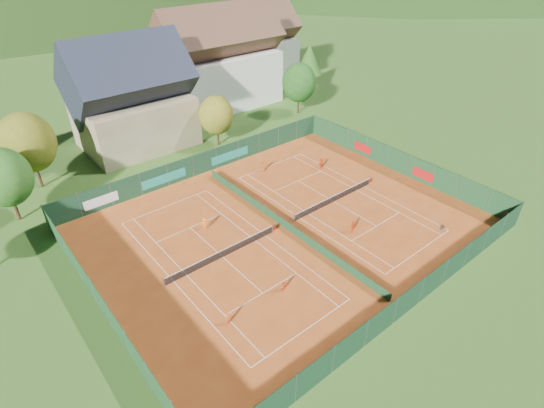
{
  "coord_description": "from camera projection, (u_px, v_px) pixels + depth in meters",
  "views": [
    {
      "loc": [
        -24.77,
        -28.12,
        27.74
      ],
      "look_at": [
        0.0,
        2.0,
        2.0
      ],
      "focal_mm": 28.0,
      "sensor_mm": 36.0,
      "label": 1
    }
  ],
  "objects": [
    {
      "name": "fence_south",
      "position": [
        409.0,
        301.0,
        35.39
      ],
      "size": [
        40.0,
        0.04,
        3.0
      ],
      "color": "#12331E",
      "rests_on": "ground"
    },
    {
      "name": "player_right_far_b",
      "position": [
        321.0,
        163.0,
        57.34
      ],
      "size": [
        1.46,
        1.01,
        1.51
      ],
      "primitive_type": "imported",
      "rotation": [
        0.0,
        0.0,
        3.59
      ],
      "color": "#FF5216",
      "rests_on": "ground"
    },
    {
      "name": "player_left_mid",
      "position": [
        284.0,
        286.0,
        38.07
      ],
      "size": [
        0.59,
        0.47,
        1.18
      ],
      "primitive_type": "imported",
      "rotation": [
        0.0,
        0.0,
        0.04
      ],
      "color": "#F14A15",
      "rests_on": "ground"
    },
    {
      "name": "player_left_near",
      "position": [
        228.0,
        319.0,
        34.89
      ],
      "size": [
        0.47,
        0.32,
        1.24
      ],
      "primitive_type": "imported",
      "rotation": [
        0.0,
        0.0,
        0.05
      ],
      "color": "#ED5115",
      "rests_on": "ground"
    },
    {
      "name": "fence_east",
      "position": [
        397.0,
        161.0,
        56.35
      ],
      "size": [
        0.09,
        32.0,
        3.0
      ],
      "color": "#163D1F",
      "rests_on": "ground"
    },
    {
      "name": "court_divider",
      "position": [
        284.0,
        223.0,
        46.26
      ],
      "size": [
        0.03,
        28.8,
        1.0
      ],
      "color": "#15391F",
      "rests_on": "ground"
    },
    {
      "name": "ground",
      "position": [
        284.0,
        227.0,
        46.55
      ],
      "size": [
        600.0,
        600.0,
        0.0
      ],
      "primitive_type": "plane",
      "color": "#2D551A",
      "rests_on": "ground"
    },
    {
      "name": "loose_ball_0",
      "position": [
        261.0,
        274.0,
        40.25
      ],
      "size": [
        0.07,
        0.07,
        0.07
      ],
      "primitive_type": "sphere",
      "color": "#CCD833",
      "rests_on": "ground"
    },
    {
      "name": "tree_east_mid",
      "position": [
        309.0,
        59.0,
        81.85
      ],
      "size": [
        5.04,
        5.04,
        9.0
      ],
      "color": "#422D17",
      "rests_on": "ground"
    },
    {
      "name": "tennis_net_right",
      "position": [
        335.0,
        198.0,
        50.58
      ],
      "size": [
        13.3,
        0.1,
        1.02
      ],
      "color": "#59595B",
      "rests_on": "ground"
    },
    {
      "name": "fence_north",
      "position": [
        202.0,
        163.0,
        55.79
      ],
      "size": [
        40.0,
        0.1,
        3.0
      ],
      "color": "#133621",
      "rests_on": "ground"
    },
    {
      "name": "ball_hopper",
      "position": [
        442.0,
        228.0,
        45.4
      ],
      "size": [
        0.34,
        0.34,
        0.8
      ],
      "color": "slate",
      "rests_on": "ground"
    },
    {
      "name": "loose_ball_3",
      "position": [
        221.0,
        212.0,
        48.86
      ],
      "size": [
        0.07,
        0.07,
        0.07
      ],
      "primitive_type": "sphere",
      "color": "#CCD833",
      "rests_on": "ground"
    },
    {
      "name": "tree_center",
      "position": [
        216.0,
        115.0,
        61.3
      ],
      "size": [
        5.01,
        5.01,
        7.6
      ],
      "color": "#452D18",
      "rests_on": "ground"
    },
    {
      "name": "tree_east_back",
      "position": [
        251.0,
        54.0,
        82.39
      ],
      "size": [
        7.15,
        7.15,
        10.86
      ],
      "color": "#412917",
      "rests_on": "ground"
    },
    {
      "name": "player_right_near",
      "position": [
        352.0,
        227.0,
        45.33
      ],
      "size": [
        0.89,
        0.88,
        1.5
      ],
      "primitive_type": "imported",
      "rotation": [
        0.0,
        0.0,
        0.77
      ],
      "color": "#F95216",
      "rests_on": "ground"
    },
    {
      "name": "player_right_far_a",
      "position": [
        263.0,
        166.0,
        56.66
      ],
      "size": [
        0.88,
        0.74,
        1.54
      ],
      "primitive_type": "imported",
      "rotation": [
        0.0,
        0.0,
        3.53
      ],
      "color": "#CF4F12",
      "rests_on": "ground"
    },
    {
      "name": "hotel_block_b",
      "position": [
        255.0,
        48.0,
        87.16
      ],
      "size": [
        17.28,
        10.0,
        15.5
      ],
      "color": "silver",
      "rests_on": "ground"
    },
    {
      "name": "court_markings_left",
      "position": [
        223.0,
        257.0,
        42.29
      ],
      "size": [
        11.03,
        23.83,
        0.0
      ],
      "color": "white",
      "rests_on": "ground"
    },
    {
      "name": "chalet",
      "position": [
        132.0,
        101.0,
        60.63
      ],
      "size": [
        16.2,
        12.0,
        16.0
      ],
      "color": "tan",
      "rests_on": "ground"
    },
    {
      "name": "fence_west",
      "position": [
        101.0,
        304.0,
        35.11
      ],
      "size": [
        0.04,
        32.0,
        3.0
      ],
      "color": "#14391B",
      "rests_on": "ground"
    },
    {
      "name": "loose_ball_1",
      "position": [
        370.0,
        268.0,
        40.92
      ],
      "size": [
        0.07,
        0.07,
        0.07
      ],
      "primitive_type": "sphere",
      "color": "#CCD833",
      "rests_on": "ground"
    },
    {
      "name": "court_markings_right",
      "position": [
        334.0,
        202.0,
        50.77
      ],
      "size": [
        11.03,
        23.83,
        0.0
      ],
      "color": "white",
      "rests_on": "ground"
    },
    {
      "name": "player_left_far",
      "position": [
        205.0,
        223.0,
        45.81
      ],
      "size": [
        1.1,
        0.99,
        1.48
      ],
      "primitive_type": "imported",
      "rotation": [
        0.0,
        0.0,
        2.54
      ],
      "color": "orange",
      "rests_on": "ground"
    },
    {
      "name": "hotel_block_a",
      "position": [
        219.0,
        64.0,
        74.16
      ],
      "size": [
        21.6,
        11.0,
        17.25
      ],
      "color": "silver",
      "rests_on": "ground"
    },
    {
      "name": "tree_east_front",
      "position": [
        299.0,
        83.0,
        71.76
      ],
      "size": [
        5.72,
        5.72,
        8.69
      ],
      "color": "#433018",
      "rests_on": "ground"
    },
    {
      "name": "clay_pad",
      "position": [
        284.0,
        227.0,
        46.53
      ],
      "size": [
        40.0,
        32.0,
        0.01
      ],
      "primitive_type": "cube",
      "color": "#AE4919",
      "rests_on": "ground"
    },
    {
      "name": "loose_ball_2",
      "position": [
        268.0,
        195.0,
        52.04
      ],
      "size": [
        0.07,
        0.07,
        0.07
      ],
      "primitive_type": "sphere",
      "color": "#CCD833",
      "rests_on": "ground"
    },
    {
      "name": "loose_ball_4",
      "position": [
        387.0,
        209.0,
        49.37
      ],
      "size": [
        0.07,
        0.07,
        0.07
      ],
      "primitive_type": "sphere",
      "color": "#CCD833",
      "rests_on": "ground"
    },
    {
      "name": "tree_west_mid",
      "position": [
        27.0,
        143.0,
        50.41
      ],
      "size": [
        6.44,
        6.44,
        9.78
      ],
      "color": "#432818",
      "rests_on": "ground"
    },
    {
      "name": "mountain_backdrop",
      "position": [
        46.0,
        71.0,
        234.01
      ],
      "size": [
        820.0,
        530.0,
        242.0
      ],
      "color": "black",
      "rests_on": "ground"
    },
    {
      "name": "tree_west_front",
      "position": [
        3.0,
        178.0,
        44.79
      ],
      "size": [
        5.72,
        5.72,
        8.69
      ],
      "color": "#472819",
      "rests_on": "ground"
    },
    {
      "name": "tennis_net_left",
      "position": [
        224.0,
        253.0,
        42.1
      ],
      "size": [
        13.3,
        0.1,
        1.02
      ],
      "color": "#59595B",
      "rests_on": "ground"
    }
  ]
}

